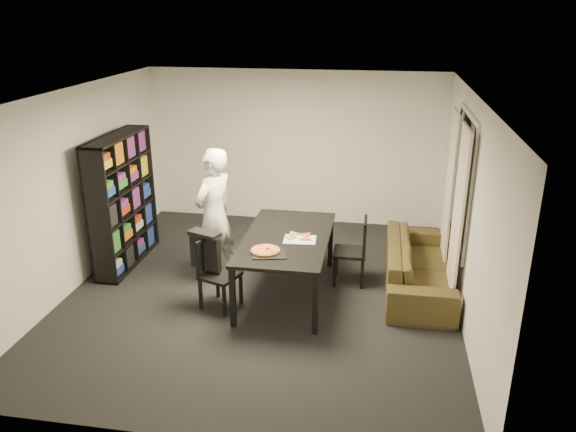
% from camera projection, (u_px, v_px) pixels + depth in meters
% --- Properties ---
extents(room, '(5.01, 5.51, 2.61)m').
position_uv_depth(room, '(261.00, 199.00, 6.99)').
color(room, black).
rests_on(room, ground).
extents(window_pane, '(0.02, 1.40, 1.60)m').
position_uv_depth(window_pane, '(463.00, 180.00, 7.09)').
color(window_pane, black).
rests_on(window_pane, room).
extents(window_frame, '(0.03, 1.52, 1.72)m').
position_uv_depth(window_frame, '(462.00, 180.00, 7.09)').
color(window_frame, white).
rests_on(window_frame, room).
extents(curtain_left, '(0.03, 0.70, 2.25)m').
position_uv_depth(curtain_left, '(457.00, 220.00, 6.75)').
color(curtain_left, silver).
rests_on(curtain_left, room).
extents(curtain_right, '(0.03, 0.70, 2.25)m').
position_uv_depth(curtain_right, '(449.00, 193.00, 7.71)').
color(curtain_right, silver).
rests_on(curtain_right, room).
extents(bookshelf, '(0.35, 1.50, 1.90)m').
position_uv_depth(bookshelf, '(123.00, 201.00, 8.00)').
color(bookshelf, black).
rests_on(bookshelf, room).
extents(dining_table, '(1.08, 1.94, 0.81)m').
position_uv_depth(dining_table, '(287.00, 242.00, 7.17)').
color(dining_table, black).
rests_on(dining_table, room).
extents(chair_left, '(0.54, 0.54, 0.90)m').
position_uv_depth(chair_left, '(214.00, 268.00, 6.96)').
color(chair_left, black).
rests_on(chair_left, room).
extents(chair_right, '(0.43, 0.43, 0.92)m').
position_uv_depth(chair_right, '(356.00, 247.00, 7.54)').
color(chair_right, black).
rests_on(chair_right, room).
extents(draped_jacket, '(0.43, 0.30, 0.50)m').
position_uv_depth(draped_jacket, '(205.00, 249.00, 6.93)').
color(draped_jacket, black).
rests_on(draped_jacket, chair_left).
extents(person, '(0.68, 0.80, 1.84)m').
position_uv_depth(person, '(214.00, 215.00, 7.54)').
color(person, silver).
rests_on(person, room).
extents(baking_tray, '(0.46, 0.40, 0.01)m').
position_uv_depth(baking_tray, '(269.00, 254.00, 6.64)').
color(baking_tray, black).
rests_on(baking_tray, dining_table).
extents(pepperoni_pizza, '(0.35, 0.35, 0.03)m').
position_uv_depth(pepperoni_pizza, '(265.00, 250.00, 6.68)').
color(pepperoni_pizza, '#995D2C').
rests_on(pepperoni_pizza, dining_table).
extents(kitchen_towel, '(0.42, 0.33, 0.01)m').
position_uv_depth(kitchen_towel, '(300.00, 240.00, 7.04)').
color(kitchen_towel, white).
rests_on(kitchen_towel, dining_table).
extents(pizza_slices, '(0.44, 0.40, 0.01)m').
position_uv_depth(pizza_slices, '(299.00, 236.00, 7.12)').
color(pizza_slices, '#BC853A').
rests_on(pizza_slices, dining_table).
extents(sofa, '(0.85, 2.16, 0.63)m').
position_uv_depth(sofa, '(419.00, 265.00, 7.48)').
color(sofa, '#392D16').
rests_on(sofa, room).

